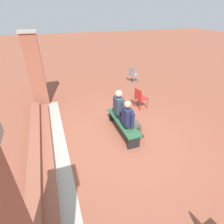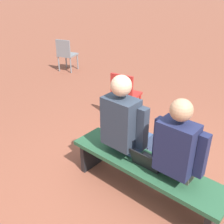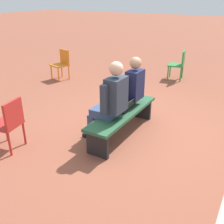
# 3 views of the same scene
# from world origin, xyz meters

# --- Properties ---
(ground_plane) EXTENTS (60.00, 60.00, 0.00)m
(ground_plane) POSITION_xyz_m (0.00, 0.00, 0.00)
(ground_plane) COLOR brown
(concrete_strip) EXTENTS (6.10, 0.40, 0.01)m
(concrete_strip) POSITION_xyz_m (0.26, 1.86, 0.00)
(concrete_strip) COLOR #A8A399
(concrete_strip) RESTS_ON ground
(brick_steps) EXTENTS (5.30, 0.60, 0.30)m
(brick_steps) POSITION_xyz_m (0.26, 2.41, 0.12)
(brick_steps) COLOR #93513D
(brick_steps) RESTS_ON ground
(brick_pillar_right_of_steps) EXTENTS (0.64, 0.64, 2.88)m
(brick_pillar_right_of_steps) POSITION_xyz_m (3.42, 2.27, 1.45)
(brick_pillar_right_of_steps) COLOR #93513D
(brick_pillar_right_of_steps) RESTS_ON ground
(bench) EXTENTS (1.80, 0.44, 0.45)m
(bench) POSITION_xyz_m (0.26, -0.17, 0.35)
(bench) COLOR #285638
(bench) RESTS_ON ground
(person_student) EXTENTS (0.53, 0.67, 1.32)m
(person_student) POSITION_xyz_m (-0.09, -0.23, 0.71)
(person_student) COLOR #4C473D
(person_student) RESTS_ON ground
(person_adult) EXTENTS (0.56, 0.71, 1.38)m
(person_adult) POSITION_xyz_m (0.57, -0.24, 0.73)
(person_adult) COLOR #384C75
(person_adult) RESTS_ON ground
(laptop) EXTENTS (0.32, 0.29, 0.21)m
(laptop) POSITION_xyz_m (0.21, -0.16, 0.50)
(laptop) COLOR black
(laptop) RESTS_ON bench
(plastic_chair_near_bench_right) EXTENTS (0.53, 0.53, 0.84)m
(plastic_chair_near_bench_right) POSITION_xyz_m (4.36, -2.52, 0.48)
(plastic_chair_near_bench_right) COLOR gray
(plastic_chair_near_bench_right) RESTS_ON ground
(plastic_chair_by_pillar) EXTENTS (0.50, 0.50, 0.84)m
(plastic_chair_by_pillar) POSITION_xyz_m (1.57, -1.47, 0.48)
(plastic_chair_by_pillar) COLOR red
(plastic_chair_by_pillar) RESTS_ON ground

